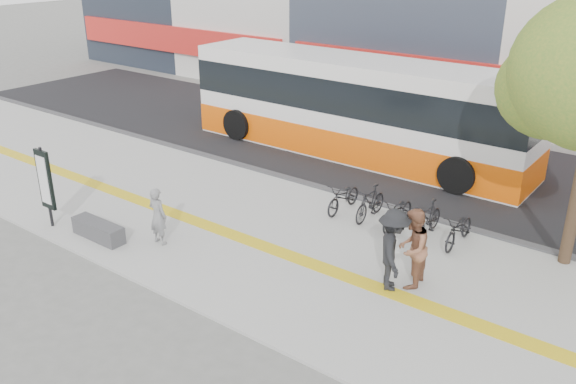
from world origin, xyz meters
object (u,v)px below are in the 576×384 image
Objects in this scene: seated_woman at (158,216)px; signboard at (45,181)px; bus at (356,110)px; pedestrian_dark at (393,250)px; bench at (98,230)px; pedestrian_tan at (412,248)px.

signboard is at bearing 18.66° from seated_woman.
bus is 8.45× the size of seated_woman.
seated_woman is 0.79× the size of pedestrian_dark.
bench is at bearing 76.96° from pedestrian_dark.
pedestrian_dark is at bearing -164.93° from seated_woman.
pedestrian_tan is at bearing 20.44° from bench.
bench is 0.13× the size of bus.
signboard is at bearing -169.19° from bench.
signboard is 0.18× the size of bus.
pedestrian_dark is (-0.28, -0.36, 0.02)m from pedestrian_tan.
signboard is at bearing 75.57° from pedestrian_dark.
pedestrian_tan is (5.69, -6.96, -0.64)m from bus.
bench is at bearing -99.67° from bus.
signboard is 1.49× the size of seated_woman.
bench is 7.87m from pedestrian_tan.
bus is at bearing -149.15° from pedestrian_tan.
signboard is 9.46m from pedestrian_tan.
bus is 9.02m from pedestrian_tan.
pedestrian_tan is 0.45m from pedestrian_dark.
pedestrian_dark is (5.64, 1.61, 0.19)m from seated_woman.
bus reaches higher than seated_woman.
bus is 8.97m from seated_woman.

